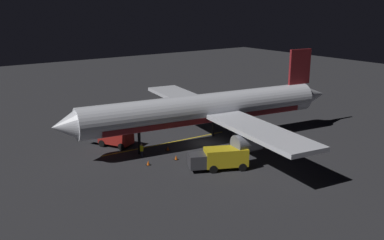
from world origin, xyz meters
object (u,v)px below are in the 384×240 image
at_px(ground_crew_worker, 142,151).
at_px(traffic_cone_far, 168,148).
at_px(catering_truck, 220,159).
at_px(traffic_cone_near_right, 148,163).
at_px(traffic_cone_under_wing, 107,140).
at_px(traffic_cone_near_left, 176,158).
at_px(airliner, 209,109).
at_px(baggage_truck, 112,137).

bearing_deg(ground_crew_worker, traffic_cone_far, -85.03).
relative_size(catering_truck, traffic_cone_near_right, 12.28).
height_order(traffic_cone_near_right, traffic_cone_under_wing, same).
distance_m(traffic_cone_near_left, traffic_cone_under_wing, 11.55).
xyz_separation_m(airliner, traffic_cone_far, (0.52, 6.04, -4.27)).
distance_m(airliner, traffic_cone_near_right, 11.65).
distance_m(ground_crew_worker, traffic_cone_near_left, 4.24).
bearing_deg(traffic_cone_far, traffic_cone_near_left, 163.52).
bearing_deg(baggage_truck, traffic_cone_far, -140.43).
relative_size(catering_truck, traffic_cone_under_wing, 12.28).
height_order(baggage_truck, ground_crew_worker, baggage_truck).
bearing_deg(traffic_cone_near_left, catering_truck, -156.11).
bearing_deg(traffic_cone_near_right, catering_truck, -134.22).
relative_size(traffic_cone_near_left, traffic_cone_far, 1.00).
bearing_deg(traffic_cone_near_left, ground_crew_worker, 44.40).
relative_size(airliner, catering_truck, 5.87).
distance_m(airliner, traffic_cone_near_left, 8.69).
bearing_deg(traffic_cone_near_right, traffic_cone_near_left, -96.79).
xyz_separation_m(traffic_cone_near_left, traffic_cone_near_right, (0.42, 3.55, 0.00)).
bearing_deg(traffic_cone_under_wing, airliner, -127.06).
bearing_deg(airliner, catering_truck, 150.14).
relative_size(baggage_truck, catering_truck, 0.93).
relative_size(catering_truck, traffic_cone_far, 12.28).
distance_m(baggage_truck, traffic_cone_far, 7.66).
height_order(ground_crew_worker, traffic_cone_far, ground_crew_worker).
height_order(traffic_cone_near_right, traffic_cone_far, same).
bearing_deg(traffic_cone_under_wing, traffic_cone_far, -148.20).
xyz_separation_m(traffic_cone_near_left, traffic_cone_far, (3.34, -0.99, 0.00)).
height_order(baggage_truck, traffic_cone_near_right, baggage_truck).
distance_m(ground_crew_worker, traffic_cone_far, 3.99).
distance_m(baggage_truck, traffic_cone_under_wing, 1.96).
xyz_separation_m(airliner, catering_truck, (-8.14, 4.67, -3.26)).
xyz_separation_m(traffic_cone_near_right, traffic_cone_far, (2.92, -4.53, 0.00)).
bearing_deg(airliner, traffic_cone_far, 85.04).
xyz_separation_m(ground_crew_worker, traffic_cone_under_wing, (7.94, 0.79, -0.64)).
relative_size(traffic_cone_near_right, traffic_cone_far, 1.00).
xyz_separation_m(airliner, traffic_cone_near_right, (-2.39, 10.57, -4.27)).
distance_m(airliner, ground_crew_worker, 10.61).
bearing_deg(airliner, baggage_truck, 59.59).
relative_size(catering_truck, ground_crew_worker, 3.88).
height_order(traffic_cone_near_left, traffic_cone_under_wing, same).
distance_m(traffic_cone_under_wing, traffic_cone_far, 8.94).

